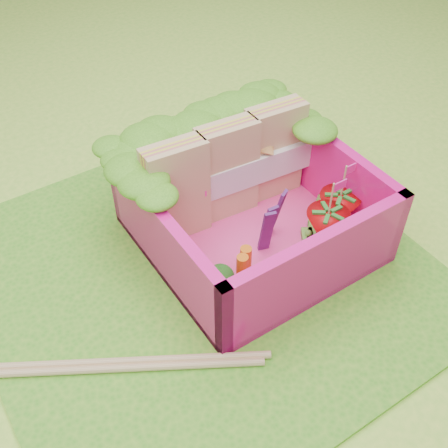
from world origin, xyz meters
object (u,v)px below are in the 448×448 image
broccoli (216,280)px  chopsticks (72,367)px  sandwich_stack (228,170)px  bento_box (252,208)px  strawberry_left (326,229)px  strawberry_right (338,211)px

broccoli → chopsticks: (-0.86, 0.08, -0.22)m
broccoli → chopsticks: 0.89m
sandwich_stack → chopsticks: 1.50m
bento_box → strawberry_left: (0.33, -0.33, -0.09)m
sandwich_stack → chopsticks: (-1.35, -0.55, -0.36)m
bento_box → strawberry_left: bearing=-45.5°
strawberry_left → chopsticks: size_ratio=0.27×
bento_box → broccoli: bearing=-144.9°
sandwich_stack → strawberry_left: bearing=-62.3°
broccoli → strawberry_right: size_ratio=0.62×
sandwich_stack → bento_box: bearing=-90.9°
chopsticks → sandwich_stack: bearing=22.0°
sandwich_stack → strawberry_right: size_ratio=2.46×
strawberry_left → strawberry_right: strawberry_left is taller
sandwich_stack → broccoli: size_ratio=3.94×
strawberry_right → bento_box: bearing=153.6°
broccoli → strawberry_right: strawberry_right is taller
sandwich_stack → broccoli: (-0.49, -0.62, -0.14)m
strawberry_left → strawberry_right: (0.17, 0.08, -0.00)m
broccoli → chopsticks: broccoli is taller
bento_box → chopsticks: (-1.35, -0.27, -0.25)m
bento_box → chopsticks: 1.40m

